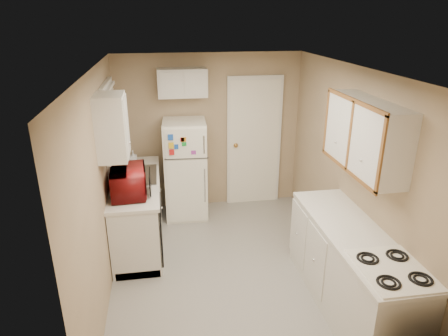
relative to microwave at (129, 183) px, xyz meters
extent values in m
plane|color=#B0ACA5|center=(1.15, -0.46, -1.05)|extent=(3.80, 3.80, 0.00)
plane|color=white|center=(1.15, -0.46, 1.35)|extent=(3.80, 3.80, 0.00)
plane|color=tan|center=(-0.25, -0.46, 0.15)|extent=(3.80, 3.80, 0.00)
plane|color=tan|center=(2.55, -0.46, 0.15)|extent=(3.80, 3.80, 0.00)
plane|color=tan|center=(1.15, 1.44, 0.15)|extent=(2.80, 2.80, 0.00)
plane|color=tan|center=(1.15, -2.36, 0.15)|extent=(2.80, 2.80, 0.00)
cube|color=silver|center=(0.05, 0.44, -0.60)|extent=(0.60, 1.80, 0.90)
cube|color=black|center=(0.34, -0.16, -0.56)|extent=(0.03, 0.58, 0.72)
cube|color=gray|center=(0.05, 0.59, -0.19)|extent=(0.54, 0.74, 0.16)
imported|color=maroon|center=(0.00, 0.00, 0.00)|extent=(0.61, 0.36, 0.39)
imported|color=silver|center=(0.00, 1.00, -0.05)|extent=(0.10, 0.10, 0.21)
cube|color=silver|center=(-0.21, 0.59, 0.55)|extent=(0.10, 0.98, 1.08)
cube|color=silver|center=(-0.10, -0.24, 0.75)|extent=(0.30, 0.45, 0.70)
cube|color=white|center=(0.74, 1.10, -0.30)|extent=(0.65, 0.63, 1.49)
cube|color=silver|center=(0.75, 1.29, 0.95)|extent=(0.70, 0.30, 0.40)
cube|color=white|center=(1.85, 1.40, -0.03)|extent=(0.86, 0.06, 2.08)
cube|color=silver|center=(2.25, -1.26, -0.60)|extent=(0.60, 2.00, 0.90)
cube|color=white|center=(2.28, -1.90, -0.64)|extent=(0.56, 0.68, 0.82)
cube|color=silver|center=(2.40, -0.96, 0.75)|extent=(0.30, 1.20, 0.70)
camera|label=1|loc=(0.42, -4.46, 1.87)|focal=32.00mm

